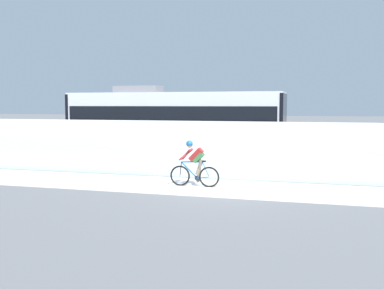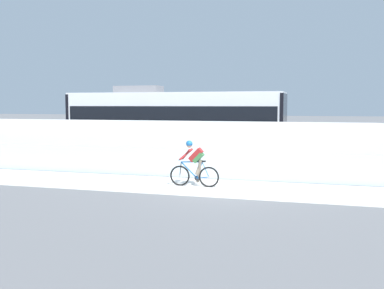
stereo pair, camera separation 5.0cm
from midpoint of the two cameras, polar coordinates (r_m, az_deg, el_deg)
The scene contains 8 objects.
ground_plane at distance 15.22m, azimuth 3.77°, elevation -5.62°, with size 200.00×200.00×0.00m, color slate.
bike_path_deck at distance 15.22m, azimuth 3.77°, elevation -5.60°, with size 32.00×3.20×0.01m, color silver.
glass_parapet at distance 16.92m, azimuth 5.11°, elevation -2.64°, with size 32.00×0.05×1.11m, color silver.
concrete_barrier_wall at distance 18.62m, azimuth 6.17°, elevation -0.33°, with size 32.00×0.36×2.14m, color white.
tram_rail_near at distance 21.18m, azimuth 7.29°, elevation -2.58°, with size 32.00×0.08×0.01m, color #595654.
tram_rail_far at distance 22.59m, azimuth 7.84°, elevation -2.11°, with size 32.00×0.08×0.01m, color #595654.
tram at distance 22.62m, azimuth -2.19°, elevation 2.75°, with size 11.06×2.54×3.81m.
cyclist_on_bike at distance 15.32m, azimuth 0.42°, elevation -2.58°, with size 1.77×0.58×1.61m.
Camera 2 is at (3.18, -14.61, 2.85)m, focal length 41.35 mm.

